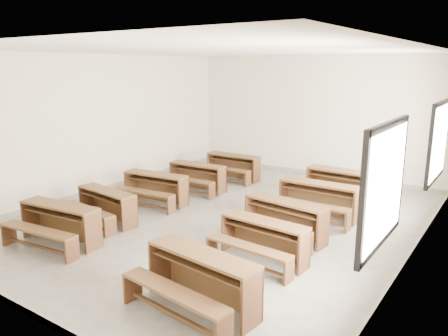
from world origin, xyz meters
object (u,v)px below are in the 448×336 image
Objects in this scene: desk_set_9 at (341,184)px; desk_set_5 at (200,277)px; desk_set_0 at (58,221)px; desk_set_7 at (284,217)px; desk_set_2 at (155,186)px; desk_set_8 at (318,198)px; desk_set_1 at (105,204)px; desk_set_4 at (232,165)px; desk_set_6 at (263,238)px; desk_set_3 at (196,175)px.

desk_set_5 is at bearing -87.26° from desk_set_9.
desk_set_0 is 1.00× the size of desk_set_7.
desk_set_2 is 0.99× the size of desk_set_8.
desk_set_5 reaches higher than desk_set_9.
desk_set_5 is (3.38, -2.79, 0.03)m from desk_set_2.
desk_set_4 reaches higher than desk_set_1.
desk_set_7 is at bearing 101.66° from desk_set_6.
desk_set_3 is at bearing 94.18° from desk_set_1.
desk_set_5 reaches higher than desk_set_3.
desk_set_6 is at bearing -25.50° from desk_set_2.
desk_set_4 is 0.93× the size of desk_set_7.
desk_set_7 is 0.99× the size of desk_set_9.
desk_set_3 is at bearing -96.22° from desk_set_4.
desk_set_9 is (3.29, 2.43, 0.02)m from desk_set_2.
desk_set_1 is at bearing -142.58° from desk_set_8.
desk_set_0 is 1.08× the size of desk_set_3.
desk_set_4 is at bearing 82.97° from desk_set_3.
desk_set_0 is 1.07× the size of desk_set_4.
desk_set_1 is 3.63m from desk_set_5.
desk_set_4 is 0.89× the size of desk_set_5.
desk_set_8 is (3.24, 2.55, 0.04)m from desk_set_1.
desk_set_8 is (-0.11, 3.95, -0.01)m from desk_set_5.
desk_set_0 is 1.15m from desk_set_1.
desk_set_6 is at bearing -52.93° from desk_set_4.
desk_set_7 reaches higher than desk_set_4.
desk_set_9 is at bearing -7.15° from desk_set_4.
desk_set_9 is at bearing 16.63° from desk_set_3.
desk_set_4 is (0.11, 1.39, 0.01)m from desk_set_3.
desk_set_7 is (3.01, 2.33, -0.00)m from desk_set_0.
desk_set_0 is 1.02× the size of desk_set_2.
desk_set_0 is at bearing -91.11° from desk_set_3.
desk_set_5 is (3.16, -5.52, 0.03)m from desk_set_4.
desk_set_0 is 1.08× the size of desk_set_1.
desk_set_3 is 1.40m from desk_set_4.
desk_set_2 reaches higher than desk_set_3.
desk_set_3 is 0.99× the size of desk_set_4.
desk_set_9 is (0.02, 1.28, 0.00)m from desk_set_8.
desk_set_3 is 0.94× the size of desk_set_8.
desk_set_4 is at bearing 142.47° from desk_set_7.
desk_set_0 is 3.19m from desk_set_5.
desk_set_3 is 0.92× the size of desk_set_9.
desk_set_1 is at bearing -94.26° from desk_set_4.
desk_set_5 is 1.13× the size of desk_set_6.
desk_set_9 is (3.07, -0.29, 0.03)m from desk_set_4.
desk_set_6 is (3.32, 0.22, 0.00)m from desk_set_1.
desk_set_1 is 0.92× the size of desk_set_9.
desk_set_9 is (3.09, 4.97, 0.02)m from desk_set_0.
desk_set_8 reaches higher than desk_set_0.
desk_set_7 is (-0.16, 2.59, -0.02)m from desk_set_5.
desk_set_0 is at bearing -135.45° from desk_set_7.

